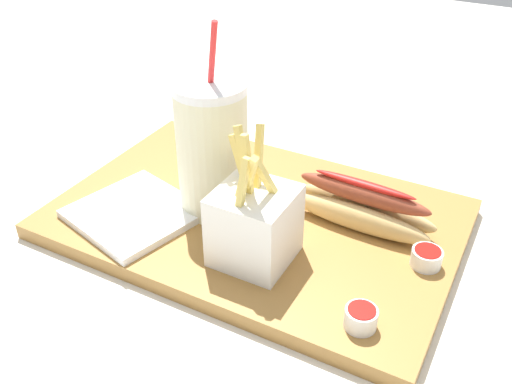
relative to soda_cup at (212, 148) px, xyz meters
name	(u,v)px	position (x,y,z in m)	size (l,w,h in m)	color
ground_plane	(256,231)	(0.05, 0.01, -0.11)	(2.40, 2.40, 0.02)	silver
food_tray	(256,219)	(0.05, 0.01, -0.09)	(0.49, 0.32, 0.02)	olive
soda_cup	(212,148)	(0.00, 0.00, 0.00)	(0.09, 0.09, 0.24)	beige
fries_basket	(254,223)	(0.09, -0.06, -0.04)	(0.08, 0.08, 0.15)	white
hot_dog_1	(362,207)	(0.17, 0.05, -0.06)	(0.18, 0.06, 0.06)	tan
ketchup_cup_1	(426,259)	(0.26, 0.01, -0.07)	(0.03, 0.03, 0.02)	white
ketchup_cup_2	(361,317)	(0.23, -0.11, -0.07)	(0.03, 0.03, 0.02)	white
napkin_stack	(135,213)	(-0.07, -0.07, -0.08)	(0.14, 0.13, 0.01)	white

